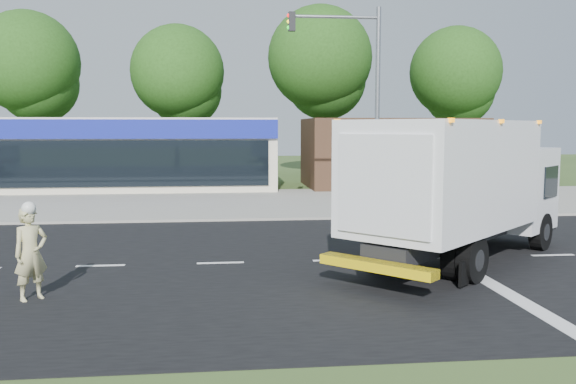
# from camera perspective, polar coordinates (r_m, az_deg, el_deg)

# --- Properties ---
(ground) EXTENTS (120.00, 120.00, 0.00)m
(ground) POSITION_cam_1_polar(r_m,az_deg,el_deg) (16.09, 4.47, -6.43)
(ground) COLOR #385123
(ground) RESTS_ON ground
(road_asphalt) EXTENTS (60.00, 14.00, 0.02)m
(road_asphalt) POSITION_cam_1_polar(r_m,az_deg,el_deg) (16.09, 4.47, -6.42)
(road_asphalt) COLOR black
(road_asphalt) RESTS_ON ground
(sidewalk) EXTENTS (60.00, 2.40, 0.12)m
(sidewalk) POSITION_cam_1_polar(r_m,az_deg,el_deg) (24.06, 0.90, -2.11)
(sidewalk) COLOR gray
(sidewalk) RESTS_ON ground
(parking_apron) EXTENTS (60.00, 9.00, 0.02)m
(parking_apron) POSITION_cam_1_polar(r_m,az_deg,el_deg) (29.79, -0.45, -0.63)
(parking_apron) COLOR gray
(parking_apron) RESTS_ON ground
(lane_markings) EXTENTS (55.20, 7.00, 0.01)m
(lane_markings) POSITION_cam_1_polar(r_m,az_deg,el_deg) (15.12, 10.50, -7.26)
(lane_markings) COLOR silver
(lane_markings) RESTS_ON road_asphalt
(ems_box_truck) EXTENTS (7.72, 7.53, 3.66)m
(ems_box_truck) POSITION_cam_1_polar(r_m,az_deg,el_deg) (16.05, 15.79, 0.95)
(ems_box_truck) COLOR black
(ems_box_truck) RESTS_ON ground
(emergency_worker) EXTENTS (0.82, 0.80, 2.01)m
(emergency_worker) POSITION_cam_1_polar(r_m,az_deg,el_deg) (13.33, -22.94, -5.21)
(emergency_worker) COLOR #C2B981
(emergency_worker) RESTS_ON ground
(retail_strip_mall) EXTENTS (18.00, 6.20, 4.00)m
(retail_strip_mall) POSITION_cam_1_polar(r_m,az_deg,el_deg) (35.92, -15.88, 3.48)
(retail_strip_mall) COLOR beige
(retail_strip_mall) RESTS_ON ground
(brown_storefront) EXTENTS (10.00, 6.70, 4.00)m
(brown_storefront) POSITION_cam_1_polar(r_m,az_deg,el_deg) (36.81, 9.55, 3.67)
(brown_storefront) COLOR #382316
(brown_storefront) RESTS_ON ground
(traffic_signal_pole) EXTENTS (3.51, 0.25, 8.00)m
(traffic_signal_pole) POSITION_cam_1_polar(r_m,az_deg,el_deg) (23.68, 6.84, 9.52)
(traffic_signal_pole) COLOR gray
(traffic_signal_pole) RESTS_ON ground
(background_trees) EXTENTS (36.77, 7.39, 12.10)m
(background_trees) POSITION_cam_1_polar(r_m,az_deg,el_deg) (43.83, -3.43, 11.15)
(background_trees) COLOR #332114
(background_trees) RESTS_ON ground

